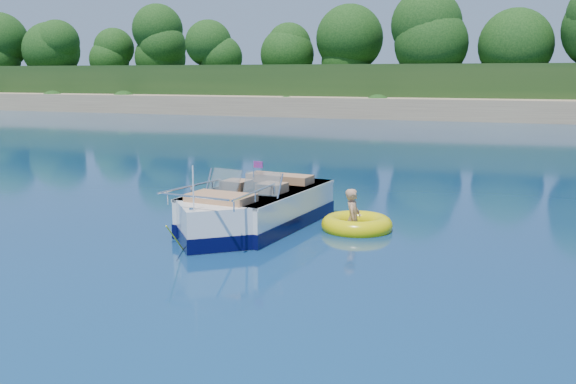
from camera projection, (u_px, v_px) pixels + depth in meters
name	position (u px, v px, depth m)	size (l,w,h in m)	color
ground	(287.00, 238.00, 12.89)	(160.00, 160.00, 0.00)	#09173F
shoreline	(486.00, 95.00, 71.52)	(170.00, 59.00, 6.00)	#8D7051
treeline	(472.00, 44.00, 49.69)	(150.00, 7.12, 8.19)	black
motorboat	(251.00, 212.00, 13.57)	(2.35, 5.51, 1.83)	white
tow_tube	(357.00, 225.00, 13.53)	(1.80, 1.80, 0.40)	yellow
boy	(353.00, 230.00, 13.55)	(0.49, 0.32, 1.35)	tan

